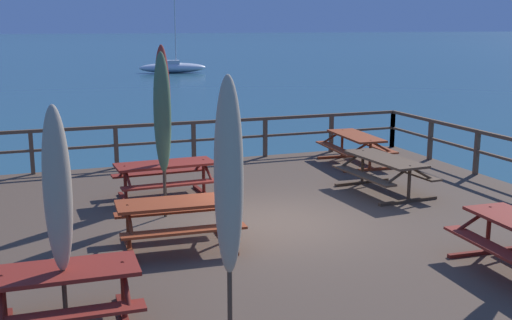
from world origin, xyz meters
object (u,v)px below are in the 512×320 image
object	(u,v)px
picnic_table_back_left	(385,167)
patio_umbrella_tall_mid_left	(229,178)
patio_umbrella_short_mid	(163,103)
patio_umbrella_tall_back_left	(162,114)
picnic_table_back_right	(165,173)
sailboat_distant	(173,67)
picnic_table_mid_centre	(65,286)
picnic_table_mid_left	(356,143)
patio_umbrella_short_front	(58,191)
picnic_table_front_left	(178,213)

from	to	relation	value
picnic_table_back_left	patio_umbrella_tall_mid_left	xyz separation A→B (m)	(-5.17, -5.19, 1.38)
patio_umbrella_short_mid	patio_umbrella_tall_back_left	distance (m)	1.23
picnic_table_back_right	patio_umbrella_tall_mid_left	bearing A→B (deg)	-95.80
patio_umbrella_tall_mid_left	sailboat_distant	distance (m)	51.92
picnic_table_back_right	sailboat_distant	world-z (taller)	sailboat_distant
picnic_table_back_left	patio_umbrella_tall_back_left	distance (m)	5.01
picnic_table_back_left	patio_umbrella_tall_mid_left	bearing A→B (deg)	-134.87
picnic_table_mid_centre	patio_umbrella_short_mid	size ratio (longest dim) A/B	0.56
picnic_table_mid_left	sailboat_distant	bearing A→B (deg)	83.39
picnic_table_mid_centre	patio_umbrella_tall_mid_left	bearing A→B (deg)	-30.60
picnic_table_mid_centre	patio_umbrella_short_front	size ratio (longest dim) A/B	0.65
picnic_table_front_left	patio_umbrella_tall_back_left	bearing A→B (deg)	84.90
picnic_table_front_left	picnic_table_back_right	bearing A→B (deg)	81.66
patio_umbrella_tall_back_left	sailboat_distant	bearing A→B (deg)	76.94
patio_umbrella_short_front	picnic_table_back_left	bearing A→B (deg)	31.54
patio_umbrella_tall_back_left	picnic_table_mid_centre	bearing A→B (deg)	-116.96
picnic_table_back_right	patio_umbrella_short_mid	size ratio (longest dim) A/B	0.65
picnic_table_front_left	patio_umbrella_short_front	size ratio (longest dim) A/B	0.75
patio_umbrella_tall_mid_left	picnic_table_mid_left	bearing A→B (deg)	53.03
patio_umbrella_short_mid	sailboat_distant	size ratio (longest dim) A/B	0.41
picnic_table_back_left	sailboat_distant	world-z (taller)	sailboat_distant
patio_umbrella_tall_back_left	patio_umbrella_short_front	xyz separation A→B (m)	(-2.08, -4.13, -0.24)
patio_umbrella_tall_back_left	patio_umbrella_short_front	bearing A→B (deg)	-116.80
patio_umbrella_short_mid	patio_umbrella_tall_back_left	world-z (taller)	patio_umbrella_short_mid
picnic_table_mid_left	patio_umbrella_short_mid	xyz separation A→B (m)	(-5.37, -1.67, 1.45)
picnic_table_back_left	picnic_table_mid_left	xyz separation A→B (m)	(0.82, 2.77, -0.00)
picnic_table_mid_left	picnic_table_back_left	bearing A→B (deg)	-106.58
picnic_table_front_left	sailboat_distant	world-z (taller)	sailboat_distant
picnic_table_front_left	picnic_table_mid_left	xyz separation A→B (m)	(5.78, 4.57, 0.00)
picnic_table_mid_left	patio_umbrella_short_mid	distance (m)	5.81
picnic_table_mid_centre	picnic_table_back_right	bearing A→B (deg)	66.09
picnic_table_back_right	patio_umbrella_short_front	world-z (taller)	patio_umbrella_short_front
picnic_table_front_left	patio_umbrella_tall_back_left	distance (m)	2.21
patio_umbrella_tall_mid_left	patio_umbrella_short_front	size ratio (longest dim) A/B	1.13
picnic_table_back_right	patio_umbrella_short_mid	world-z (taller)	patio_umbrella_short_mid
picnic_table_mid_left	patio_umbrella_short_mid	world-z (taller)	patio_umbrella_short_mid
picnic_table_mid_centre	patio_umbrella_tall_back_left	size ratio (longest dim) A/B	0.57
picnic_table_back_right	sailboat_distant	bearing A→B (deg)	76.93
picnic_table_front_left	patio_umbrella_tall_mid_left	bearing A→B (deg)	-93.59
picnic_table_back_right	patio_umbrella_tall_back_left	xyz separation A→B (m)	(-0.28, -1.23, 1.40)
picnic_table_back_left	patio_umbrella_tall_mid_left	world-z (taller)	patio_umbrella_tall_mid_left
picnic_table_mid_centre	patio_umbrella_tall_back_left	xyz separation A→B (m)	(2.08, 4.08, 1.41)
picnic_table_mid_centre	sailboat_distant	distance (m)	51.29
picnic_table_front_left	picnic_table_mid_centre	bearing A→B (deg)	-128.91
patio_umbrella_tall_back_left	picnic_table_back_left	bearing A→B (deg)	1.23
picnic_table_back_left	sailboat_distant	size ratio (longest dim) A/B	0.28
picnic_table_back_right	picnic_table_mid_centre	bearing A→B (deg)	-113.91
patio_umbrella_short_mid	patio_umbrella_short_front	xyz separation A→B (m)	(-2.35, -5.33, -0.30)
sailboat_distant	patio_umbrella_tall_back_left	bearing A→B (deg)	-103.06
patio_umbrella_tall_mid_left	picnic_table_front_left	bearing A→B (deg)	86.41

